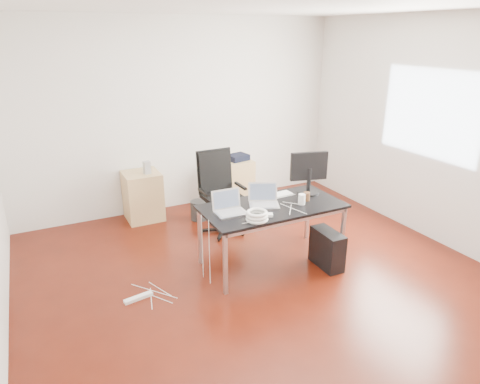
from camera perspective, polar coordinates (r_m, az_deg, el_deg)
name	(u,v)px	position (r m, az deg, el deg)	size (l,w,h in m)	color
room_shell	(268,157)	(4.26, 3.74, 4.75)	(5.00, 5.00, 5.00)	#3E1007
desk	(272,210)	(4.85, 4.32, -2.37)	(1.60, 0.80, 0.73)	black
office_chair	(220,188)	(5.72, -2.73, 0.53)	(0.49, 0.51, 1.08)	black
filing_cabinet_left	(143,196)	(6.31, -12.82, -0.51)	(0.50, 0.50, 0.70)	tan
filing_cabinet_right	(234,181)	(6.77, -0.79, 1.45)	(0.50, 0.50, 0.70)	tan
pc_tower	(327,249)	(5.07, 11.53, -7.43)	(0.20, 0.45, 0.44)	black
wastebasket	(199,210)	(6.23, -5.51, -2.43)	(0.24, 0.24, 0.28)	black
power_strip	(138,298)	(4.61, -13.39, -13.54)	(0.30, 0.06, 0.04)	white
laptop_left	(229,207)	(4.62, -1.43, -2.07)	(0.34, 0.26, 0.23)	silver
laptop_right	(264,200)	(4.83, 3.21, -1.04)	(0.40, 0.37, 0.23)	silver
monitor	(309,171)	(5.16, 9.15, 2.83)	(0.45, 0.26, 0.51)	black
keyboard	(275,196)	(5.09, 4.69, -0.50)	(0.44, 0.14, 0.02)	white
cup_white	(302,199)	(4.88, 8.23, -0.97)	(0.08, 0.08, 0.12)	white
cup_brown	(307,196)	(5.00, 8.87, -0.58)	(0.08, 0.08, 0.10)	#50311B
cable_coil	(257,216)	(4.42, 2.28, -3.21)	(0.24, 0.24, 0.11)	white
power_adapter	(269,215)	(4.55, 3.95, -3.05)	(0.07, 0.07, 0.03)	white
speaker	(147,168)	(6.12, -12.31, 3.21)	(0.09, 0.08, 0.18)	#9E9E9E
navy_garment	(238,157)	(6.64, -0.29, 4.64)	(0.30, 0.24, 0.09)	black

